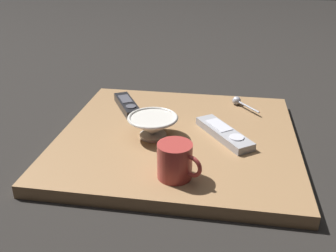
% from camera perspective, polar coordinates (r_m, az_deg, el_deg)
% --- Properties ---
extents(ground_plane, '(6.00, 6.00, 0.00)m').
position_cam_1_polar(ground_plane, '(1.03, 1.43, -2.70)').
color(ground_plane, black).
extents(table, '(0.63, 0.60, 0.03)m').
position_cam_1_polar(table, '(1.02, 1.44, -1.91)').
color(table, '#936D47').
rests_on(table, ground).
extents(cereal_bowl, '(0.13, 0.13, 0.06)m').
position_cam_1_polar(cereal_bowl, '(0.98, -2.30, 0.12)').
color(cereal_bowl, beige).
rests_on(cereal_bowl, table).
extents(coffee_mug, '(0.10, 0.08, 0.08)m').
position_cam_1_polar(coffee_mug, '(0.81, 1.14, -5.31)').
color(coffee_mug, '#A53833').
rests_on(coffee_mug, table).
extents(teaspoon, '(0.08, 0.10, 0.03)m').
position_cam_1_polar(teaspoon, '(1.20, 10.61, 3.66)').
color(teaspoon, '#A3A5B2').
rests_on(teaspoon, table).
extents(tv_remote_near, '(0.16, 0.19, 0.02)m').
position_cam_1_polar(tv_remote_near, '(1.01, 8.48, -0.96)').
color(tv_remote_near, '#9E9EA3').
rests_on(tv_remote_near, table).
extents(tv_remote_far, '(0.12, 0.16, 0.03)m').
position_cam_1_polar(tv_remote_far, '(1.16, -6.21, 3.18)').
color(tv_remote_far, black).
rests_on(tv_remote_far, table).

